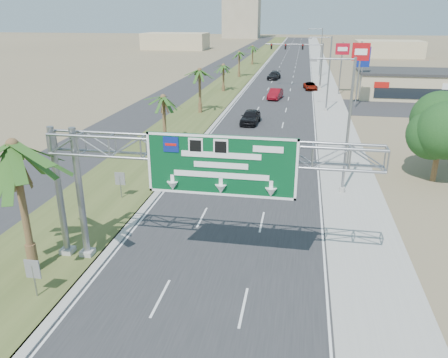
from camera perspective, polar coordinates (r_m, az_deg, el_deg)
road at (r=120.41m, az=8.36°, el=14.46°), size 12.00×300.00×0.02m
sidewalk_right at (r=120.42m, az=12.52°, el=14.22°), size 4.00×300.00×0.10m
median_grass at (r=121.16m, az=3.47°, el=14.70°), size 7.00×300.00×0.12m
opposing_road at (r=122.17m, az=0.10°, el=14.76°), size 8.00×300.00×0.02m
sign_gantry at (r=21.32m, az=-4.32°, el=2.47°), size 16.75×1.24×7.50m
palm_near at (r=22.83m, az=-25.91°, el=3.94°), size 5.70×5.70×8.35m
palm_row_b at (r=44.51m, az=-7.95°, el=10.42°), size 3.99×3.99×5.95m
palm_row_c at (r=59.66m, az=-3.22°, el=13.91°), size 3.99×3.99×6.75m
palm_row_d at (r=77.32m, az=-0.08°, el=14.57°), size 3.99×3.99×5.45m
palm_row_e at (r=95.94m, az=2.00°, el=16.16°), size 3.99×3.99×6.15m
palm_row_f at (r=120.70m, az=3.77°, el=16.88°), size 3.99×3.99×5.75m
streetlight_near at (r=32.83m, az=15.52°, el=5.83°), size 3.27×0.44×10.00m
streetlight_mid at (r=62.28m, az=13.31°, el=12.79°), size 3.27×0.44×10.00m
streetlight_far at (r=98.06m, az=12.40°, el=15.58°), size 3.27×0.44×10.00m
signal_mast at (r=82.03m, az=11.19°, el=14.85°), size 10.28×0.71×8.00m
store_building at (r=78.51m, az=23.66°, el=11.19°), size 18.00×10.00×4.00m
oak_near at (r=38.20m, az=26.62°, el=6.16°), size 4.50×4.50×6.80m
median_signback_a at (r=22.65m, az=-23.67°, el=-11.05°), size 0.75×0.08×2.08m
median_signback_b at (r=32.41m, az=-13.41°, el=-0.20°), size 0.75×0.08×2.08m
tower_distant at (r=262.21m, az=2.34°, el=21.76°), size 20.00×16.00×35.00m
building_distant_left at (r=176.89m, az=-6.33°, el=17.46°), size 24.00×14.00×6.00m
building_distant_right at (r=152.25m, az=20.66°, el=15.62°), size 20.00×12.00×5.00m
car_left_lane at (r=54.33m, az=3.47°, el=8.09°), size 2.37×5.18×1.72m
car_mid_lane at (r=71.22m, az=6.71°, el=10.97°), size 2.37×5.14×1.63m
car_right_lane at (r=81.35m, az=11.22°, el=11.81°), size 2.74×4.86×1.28m
car_far at (r=93.58m, az=6.55°, el=13.26°), size 2.84×5.50×1.52m
pole_sign_red_near at (r=66.09m, az=17.40°, el=15.10°), size 2.40×0.36×9.21m
pole_sign_blue at (r=72.26m, az=17.74°, el=14.65°), size 2.02×0.75×8.31m
pole_sign_red_far at (r=76.50m, az=15.18°, el=15.56°), size 2.21×0.46×8.51m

